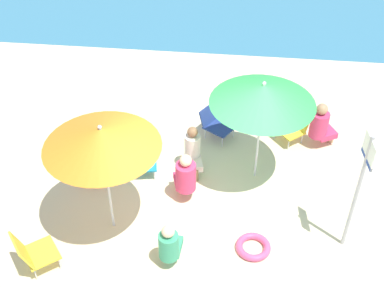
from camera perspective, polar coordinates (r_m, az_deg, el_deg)
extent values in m
plane|color=beige|center=(8.57, 2.22, -8.41)|extent=(40.00, 40.00, 0.00)
cylinder|color=silver|center=(8.76, 7.46, 1.19)|extent=(0.04, 0.04, 1.95)
cone|color=green|center=(8.29, 7.92, 5.53)|extent=(1.74, 1.74, 0.34)
sphere|color=silver|center=(8.17, 8.05, 6.71)|extent=(0.06, 0.06, 0.06)
cylinder|color=silver|center=(7.87, -9.38, -4.08)|extent=(0.04, 0.04, 2.00)
cone|color=orange|center=(7.32, -10.07, 0.70)|extent=(1.71, 1.71, 0.32)
sphere|color=silver|center=(7.20, -10.23, 1.87)|extent=(0.06, 0.06, 0.06)
cube|color=gold|center=(8.09, -16.43, -11.55)|extent=(0.68, 0.68, 0.03)
cube|color=gold|center=(7.91, -18.41, -11.18)|extent=(0.44, 0.50, 0.43)
cylinder|color=silver|center=(8.35, -15.51, -10.76)|extent=(0.02, 0.02, 0.26)
cylinder|color=silver|center=(8.09, -14.51, -12.70)|extent=(0.02, 0.02, 0.26)
cylinder|color=silver|center=(8.32, -17.92, -11.68)|extent=(0.02, 0.02, 0.26)
cylinder|color=silver|center=(8.06, -17.01, -13.66)|extent=(0.02, 0.02, 0.26)
cube|color=red|center=(9.29, -10.70, -2.64)|extent=(0.64, 0.64, 0.03)
cube|color=red|center=(9.34, -11.48, -1.04)|extent=(0.44, 0.41, 0.34)
cylinder|color=silver|center=(9.30, -9.10, -3.36)|extent=(0.02, 0.02, 0.21)
cylinder|color=silver|center=(9.20, -11.12, -4.25)|extent=(0.02, 0.02, 0.21)
cylinder|color=silver|center=(9.54, -10.11, -2.16)|extent=(0.02, 0.02, 0.21)
cylinder|color=silver|center=(9.44, -12.09, -3.01)|extent=(0.02, 0.02, 0.21)
cube|color=navy|center=(9.99, 3.10, 1.90)|extent=(0.69, 0.68, 0.03)
cube|color=navy|center=(10.01, 1.87, 3.28)|extent=(0.37, 0.47, 0.34)
cylinder|color=silver|center=(10.11, 4.65, 1.33)|extent=(0.02, 0.02, 0.25)
cylinder|color=silver|center=(9.86, 3.39, 0.27)|extent=(0.02, 0.02, 0.25)
cylinder|color=silver|center=(10.29, 2.76, 2.22)|extent=(0.02, 0.02, 0.25)
cylinder|color=silver|center=(10.05, 1.48, 1.20)|extent=(0.02, 0.02, 0.25)
cube|color=teal|center=(9.22, -5.49, -2.26)|extent=(0.56, 0.49, 0.03)
cube|color=teal|center=(9.25, -5.56, -0.40)|extent=(0.52, 0.24, 0.40)
cylinder|color=silver|center=(9.18, -4.21, -3.47)|extent=(0.02, 0.02, 0.22)
cylinder|color=silver|center=(9.20, -6.68, -3.57)|extent=(0.02, 0.02, 0.22)
cylinder|color=silver|center=(9.42, -4.23, -2.11)|extent=(0.02, 0.02, 0.22)
cylinder|color=silver|center=(9.44, -6.64, -2.22)|extent=(0.02, 0.02, 0.22)
cube|color=gold|center=(10.08, 10.76, 1.49)|extent=(0.65, 0.66, 0.03)
cube|color=gold|center=(10.09, 11.87, 2.85)|extent=(0.44, 0.49, 0.40)
cylinder|color=silver|center=(9.96, 10.69, -0.06)|extent=(0.02, 0.02, 0.24)
cylinder|color=silver|center=(10.18, 9.20, 1.16)|extent=(0.02, 0.02, 0.24)
cylinder|color=silver|center=(10.16, 12.13, 0.62)|extent=(0.02, 0.02, 0.24)
cylinder|color=silver|center=(10.37, 10.65, 1.80)|extent=(0.02, 0.02, 0.24)
cube|color=#DB3866|center=(10.16, 14.58, 1.20)|extent=(0.48, 0.47, 0.12)
cylinder|color=tan|center=(10.32, 15.21, 0.83)|extent=(0.12, 0.12, 0.26)
cylinder|color=#DB3866|center=(9.92, 13.95, 2.11)|extent=(0.34, 0.34, 0.50)
sphere|color=tan|center=(9.72, 14.27, 3.78)|extent=(0.21, 0.21, 0.21)
cube|color=#DB3866|center=(8.84, -0.87, -4.07)|extent=(0.43, 0.44, 0.12)
cylinder|color=beige|center=(9.04, -1.02, -3.99)|extent=(0.12, 0.12, 0.27)
cylinder|color=#DB3866|center=(8.53, -0.69, -3.65)|extent=(0.34, 0.34, 0.51)
sphere|color=beige|center=(8.29, -0.71, -1.85)|extent=(0.20, 0.20, 0.20)
cube|color=silver|center=(9.17, 0.21, -2.20)|extent=(0.37, 0.42, 0.12)
cylinder|color=#896042|center=(9.14, 0.35, -3.45)|extent=(0.12, 0.12, 0.26)
cylinder|color=silver|center=(9.14, 0.06, -0.32)|extent=(0.29, 0.29, 0.49)
sphere|color=#896042|center=(8.93, 0.06, 1.34)|extent=(0.19, 0.19, 0.19)
cube|color=#389970|center=(7.94, -2.28, -11.28)|extent=(0.33, 0.38, 0.12)
cylinder|color=beige|center=(8.12, -2.02, -10.89)|extent=(0.12, 0.12, 0.21)
cylinder|color=#389970|center=(7.66, -2.61, -11.24)|extent=(0.30, 0.30, 0.45)
sphere|color=beige|center=(7.41, -2.69, -9.68)|extent=(0.19, 0.19, 0.19)
cylinder|color=#ADADB2|center=(7.81, 17.80, -5.40)|extent=(0.06, 0.06, 2.17)
cube|color=white|center=(7.26, 19.11, -0.66)|extent=(0.07, 0.46, 0.37)
cube|color=navy|center=(7.36, 18.85, -1.59)|extent=(0.08, 0.46, 0.06)
torus|color=#E54C7F|center=(8.19, 6.83, -11.28)|extent=(0.55, 0.55, 0.11)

